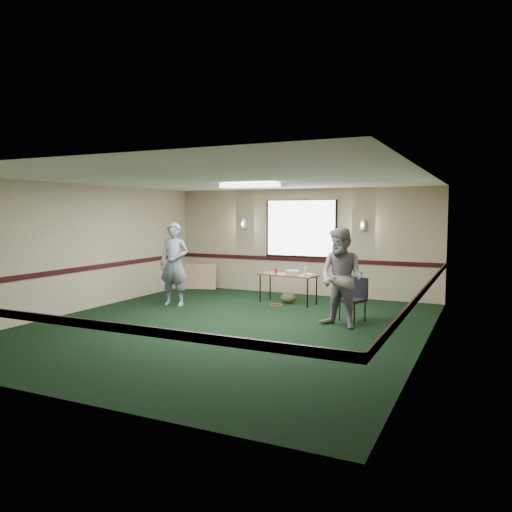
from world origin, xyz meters
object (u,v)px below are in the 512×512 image
at_px(person_left, 174,264).
at_px(person_right, 342,278).
at_px(projector, 293,273).
at_px(conference_chair, 355,296).
at_px(folding_table, 288,276).

xyz_separation_m(person_left, person_right, (4.01, -0.52, -0.03)).
distance_m(projector, person_left, 2.69).
bearing_deg(person_left, conference_chair, -5.79).
relative_size(folding_table, person_right, 0.78).
bearing_deg(person_right, projector, 149.62).
bearing_deg(person_right, person_left, -170.48).
xyz_separation_m(folding_table, person_right, (1.77, -1.84, 0.28)).
bearing_deg(folding_table, person_right, -37.06).
distance_m(folding_table, projector, 0.18).
xyz_separation_m(conference_chair, person_left, (-4.10, -0.16, 0.45)).
bearing_deg(projector, person_left, -165.86).
bearing_deg(person_left, folding_table, 22.49).
xyz_separation_m(projector, person_left, (-2.37, -1.25, 0.21)).
bearing_deg(person_right, folding_table, 150.84).
bearing_deg(folding_table, person_left, -140.48).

